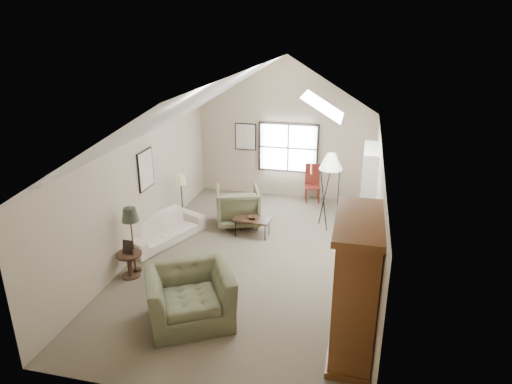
% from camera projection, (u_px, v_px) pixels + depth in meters
% --- Properties ---
extents(room_shell, '(5.01, 8.01, 4.00)m').
position_uv_depth(room_shell, '(251.00, 111.00, 8.70)').
color(room_shell, '#756853').
rests_on(room_shell, ground).
extents(window, '(1.72, 0.08, 1.42)m').
position_uv_depth(window, '(288.00, 148.00, 12.91)').
color(window, black).
rests_on(window, room_shell).
extents(skylight, '(0.80, 1.20, 0.52)m').
position_uv_depth(skylight, '(324.00, 105.00, 9.24)').
color(skylight, white).
rests_on(skylight, room_shell).
extents(wall_art, '(1.97, 3.71, 0.88)m').
position_uv_depth(wall_art, '(197.00, 153.00, 11.39)').
color(wall_art, black).
rests_on(wall_art, room_shell).
extents(armoire, '(0.60, 1.50, 2.20)m').
position_uv_depth(armoire, '(355.00, 287.00, 6.79)').
color(armoire, brown).
rests_on(armoire, ground).
extents(tv_alcove, '(0.32, 1.30, 2.10)m').
position_uv_depth(tv_alcove, '(368.00, 193.00, 10.38)').
color(tv_alcove, white).
rests_on(tv_alcove, ground).
extents(media_console, '(0.34, 1.18, 0.60)m').
position_uv_depth(media_console, '(364.00, 226.00, 10.68)').
color(media_console, '#382316').
rests_on(media_console, ground).
extents(tv_panel, '(0.05, 0.90, 0.55)m').
position_uv_depth(tv_panel, '(366.00, 202.00, 10.47)').
color(tv_panel, black).
rests_on(tv_panel, media_console).
extents(sofa, '(1.52, 2.19, 0.60)m').
position_uv_depth(sofa, '(163.00, 230.00, 10.53)').
color(sofa, beige).
rests_on(sofa, ground).
extents(armchair_near, '(1.84, 1.77, 0.92)m').
position_uv_depth(armchair_near, '(190.00, 296.00, 7.68)').
color(armchair_near, '#636849').
rests_on(armchair_near, ground).
extents(armchair_far, '(1.33, 1.35, 0.97)m').
position_uv_depth(armchair_far, '(238.00, 206.00, 11.37)').
color(armchair_far, '#676D4C').
rests_on(armchair_far, ground).
extents(coffee_table, '(0.90, 0.54, 0.44)m').
position_uv_depth(coffee_table, '(252.00, 227.00, 10.84)').
color(coffee_table, '#372316').
rests_on(coffee_table, ground).
extents(bowl, '(0.22, 0.22, 0.05)m').
position_uv_depth(bowl, '(252.00, 217.00, 10.75)').
color(bowl, '#3D2D19').
rests_on(bowl, coffee_table).
extents(side_table, '(0.67, 0.67, 0.51)m').
position_uv_depth(side_table, '(130.00, 265.00, 9.08)').
color(side_table, '#372016').
rests_on(side_table, ground).
extents(side_chair, '(0.48, 0.48, 1.06)m').
position_uv_depth(side_chair, '(313.00, 183.00, 12.83)').
color(side_chair, maroon).
rests_on(side_chair, ground).
extents(tripod_lamp, '(0.62, 0.62, 1.93)m').
position_uv_depth(tripod_lamp, '(329.00, 191.00, 11.04)').
color(tripod_lamp, silver).
rests_on(tripod_lamp, ground).
extents(dark_lamp, '(0.45, 0.45, 1.43)m').
position_uv_depth(dark_lamp, '(132.00, 240.00, 9.10)').
color(dark_lamp, black).
rests_on(dark_lamp, ground).
extents(tan_lamp, '(0.33, 0.33, 1.28)m').
position_uv_depth(tan_lamp, '(182.00, 197.00, 11.50)').
color(tan_lamp, tan).
rests_on(tan_lamp, ground).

